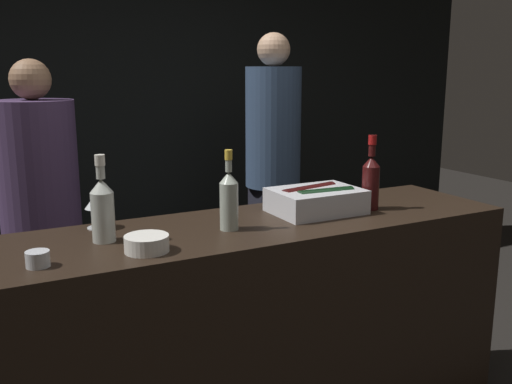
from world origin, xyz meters
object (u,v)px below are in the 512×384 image
(ice_bin_with_bottles, at_px, (316,200))
(rose_wine_bottle, at_px, (229,198))
(red_wine_bottle_tall, at_px, (371,179))
(person_blond_tee, at_px, (40,201))
(bowl_white, at_px, (147,243))
(candle_votive, at_px, (38,259))
(white_wine_bottle, at_px, (103,207))
(person_in_hoodie, at_px, (273,159))
(wine_glass, at_px, (97,202))

(ice_bin_with_bottles, relative_size, rose_wine_bottle, 1.21)
(red_wine_bottle_tall, height_order, person_blond_tee, person_blond_tee)
(ice_bin_with_bottles, relative_size, bowl_white, 2.47)
(red_wine_bottle_tall, distance_m, person_blond_tee, 1.76)
(bowl_white, bearing_deg, person_blond_tee, 97.32)
(rose_wine_bottle, bearing_deg, ice_bin_with_bottles, 9.03)
(ice_bin_with_bottles, height_order, candle_votive, ice_bin_with_bottles)
(red_wine_bottle_tall, bearing_deg, bowl_white, -173.21)
(white_wine_bottle, distance_m, red_wine_bottle_tall, 1.16)
(candle_votive, bearing_deg, white_wine_bottle, 35.35)
(rose_wine_bottle, xyz_separation_m, person_in_hoodie, (0.91, 1.28, -0.10))
(ice_bin_with_bottles, xyz_separation_m, person_in_hoodie, (0.47, 1.21, -0.03))
(red_wine_bottle_tall, xyz_separation_m, person_blond_tee, (-1.23, 1.24, -0.22))
(bowl_white, xyz_separation_m, wine_glass, (-0.08, 0.37, 0.07))
(bowl_white, bearing_deg, candle_votive, 178.39)
(person_in_hoodie, bearing_deg, ice_bin_with_bottles, -177.79)
(candle_votive, height_order, person_in_hoodie, person_in_hoodie)
(red_wine_bottle_tall, bearing_deg, person_in_hoodie, 80.04)
(ice_bin_with_bottles, bearing_deg, wine_glass, 168.28)
(candle_votive, distance_m, red_wine_bottle_tall, 1.41)
(wine_glass, relative_size, person_blond_tee, 0.08)
(person_blond_tee, bearing_deg, person_in_hoodie, 85.34)
(bowl_white, relative_size, red_wine_bottle_tall, 0.46)
(ice_bin_with_bottles, bearing_deg, bowl_white, -167.02)
(ice_bin_with_bottles, xyz_separation_m, person_blond_tee, (-0.99, 1.18, -0.14))
(white_wine_bottle, distance_m, person_in_hoodie, 1.84)
(white_wine_bottle, height_order, red_wine_bottle_tall, red_wine_bottle_tall)
(candle_votive, xyz_separation_m, red_wine_bottle_tall, (1.40, 0.12, 0.11))
(red_wine_bottle_tall, bearing_deg, wine_glass, 167.74)
(white_wine_bottle, relative_size, person_in_hoodie, 0.17)
(rose_wine_bottle, relative_size, person_in_hoodie, 0.17)
(white_wine_bottle, xyz_separation_m, person_in_hoodie, (1.38, 1.21, -0.10))
(wine_glass, distance_m, rose_wine_bottle, 0.51)
(bowl_white, xyz_separation_m, person_blond_tee, (-0.18, 1.36, -0.12))
(ice_bin_with_bottles, bearing_deg, rose_wine_bottle, -170.97)
(wine_glass, xyz_separation_m, candle_votive, (-0.27, -0.36, -0.08))
(ice_bin_with_bottles, distance_m, person_in_hoodie, 1.30)
(wine_glass, distance_m, person_in_hoodie, 1.71)
(bowl_white, xyz_separation_m, candle_votive, (-0.35, 0.01, -0.00))
(wine_glass, distance_m, candle_votive, 0.46)
(wine_glass, bearing_deg, person_in_hoodie, 37.08)
(person_in_hoodie, bearing_deg, candle_votive, 153.77)
(ice_bin_with_bottles, xyz_separation_m, rose_wine_bottle, (-0.45, -0.07, 0.07))
(ice_bin_with_bottles, bearing_deg, candle_votive, -171.31)
(bowl_white, relative_size, rose_wine_bottle, 0.49)
(candle_votive, relative_size, rose_wine_bottle, 0.24)
(white_wine_bottle, xyz_separation_m, rose_wine_bottle, (0.46, -0.07, -0.00))
(white_wine_bottle, bearing_deg, rose_wine_bottle, -8.53)
(bowl_white, relative_size, wine_glass, 1.09)
(white_wine_bottle, relative_size, rose_wine_bottle, 1.01)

